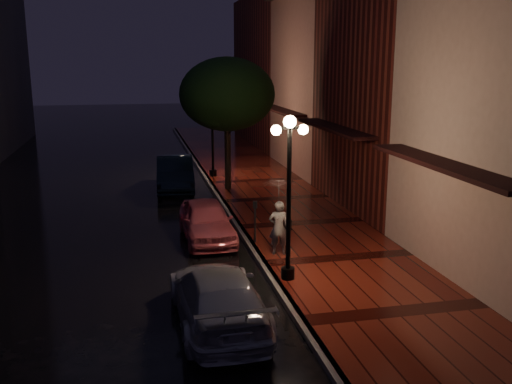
{
  "coord_description": "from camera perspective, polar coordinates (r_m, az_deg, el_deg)",
  "views": [
    {
      "loc": [
        -3.5,
        -18.69,
        5.81
      ],
      "look_at": [
        0.54,
        -0.18,
        1.4
      ],
      "focal_mm": 40.0,
      "sensor_mm": 36.0,
      "label": 1
    }
  ],
  "objects": [
    {
      "name": "ground",
      "position": [
        19.88,
        -1.63,
        -3.89
      ],
      "size": [
        120.0,
        120.0,
        0.0
      ],
      "primitive_type": "plane",
      "color": "black",
      "rests_on": "ground"
    },
    {
      "name": "streetlamp_far",
      "position": [
        28.14,
        -4.39,
        6.52
      ],
      "size": [
        0.96,
        0.36,
        4.31
      ],
      "color": "black",
      "rests_on": "sidewalk"
    },
    {
      "name": "streetlamp_near",
      "position": [
        14.58,
        3.31,
        0.37
      ],
      "size": [
        0.96,
        0.36,
        4.31
      ],
      "color": "black",
      "rests_on": "sidewalk"
    },
    {
      "name": "street_tree",
      "position": [
        25.07,
        -2.89,
        9.51
      ],
      "size": [
        4.16,
        4.16,
        5.8
      ],
      "color": "black",
      "rests_on": "sidewalk"
    },
    {
      "name": "silver_car",
      "position": [
        12.91,
        -3.85,
        -10.4
      ],
      "size": [
        1.94,
        4.62,
        1.33
      ],
      "primitive_type": "imported",
      "rotation": [
        0.0,
        0.0,
        3.16
      ],
      "color": "#A2A1A8",
      "rests_on": "ground"
    },
    {
      "name": "woman_with_umbrella",
      "position": [
        16.69,
        2.32,
        -1.3
      ],
      "size": [
        0.95,
        0.97,
        2.28
      ],
      "rotation": [
        0.0,
        0.0,
        2.94
      ],
      "color": "beige",
      "rests_on": "sidewalk"
    },
    {
      "name": "parking_meter",
      "position": [
        17.92,
        -0.09,
        -2.57
      ],
      "size": [
        0.15,
        0.13,
        1.35
      ],
      "rotation": [
        0.0,
        0.0,
        -0.38
      ],
      "color": "black",
      "rests_on": "sidewalk"
    },
    {
      "name": "storefront_far",
      "position": [
        30.58,
        7.93,
        10.53
      ],
      "size": [
        5.0,
        8.0,
        9.0
      ],
      "primitive_type": "cube",
      "color": "#8C5951",
      "rests_on": "ground"
    },
    {
      "name": "pink_car",
      "position": [
        18.76,
        -4.96,
        -2.86
      ],
      "size": [
        1.66,
        3.93,
        1.33
      ],
      "primitive_type": "imported",
      "rotation": [
        0.0,
        0.0,
        0.02
      ],
      "color": "#CB5360",
      "rests_on": "ground"
    },
    {
      "name": "curb",
      "position": [
        19.86,
        -1.63,
        -3.68
      ],
      "size": [
        0.25,
        60.0,
        0.15
      ],
      "primitive_type": "cube",
      "color": "#595451",
      "rests_on": "ground"
    },
    {
      "name": "navy_car",
      "position": [
        26.22,
        -8.1,
        1.87
      ],
      "size": [
        1.87,
        4.7,
        1.52
      ],
      "primitive_type": "imported",
      "rotation": [
        0.0,
        0.0,
        -0.06
      ],
      "color": "black",
      "rests_on": "ground"
    },
    {
      "name": "storefront_extra",
      "position": [
        40.1,
        2.95,
        11.93
      ],
      "size": [
        5.0,
        12.0,
        10.0
      ],
      "primitive_type": "cube",
      "color": "#511914",
      "rests_on": "ground"
    },
    {
      "name": "storefront_mid",
      "position": [
        23.2,
        14.93,
        11.91
      ],
      "size": [
        5.0,
        8.0,
        11.0
      ],
      "primitive_type": "cube",
      "color": "#511914",
      "rests_on": "ground"
    },
    {
      "name": "sidewalk",
      "position": [
        20.38,
        4.61,
        -3.28
      ],
      "size": [
        4.5,
        60.0,
        0.15
      ],
      "primitive_type": "cube",
      "color": "#46110C",
      "rests_on": "ground"
    }
  ]
}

